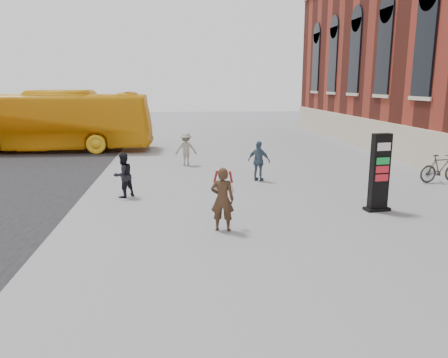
{
  "coord_description": "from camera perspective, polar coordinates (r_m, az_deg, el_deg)",
  "views": [
    {
      "loc": [
        -1.59,
        -11.39,
        3.81
      ],
      "look_at": [
        -0.37,
        0.6,
        1.18
      ],
      "focal_mm": 35.0,
      "sensor_mm": 36.0,
      "label": 1
    }
  ],
  "objects": [
    {
      "name": "woman",
      "position": [
        11.44,
        -0.21,
        -2.55
      ],
      "size": [
        0.73,
        0.68,
        1.7
      ],
      "rotation": [
        0.0,
        0.0,
        2.94
      ],
      "color": "#3B2719",
      "rests_on": "ground"
    },
    {
      "name": "pedestrian_a",
      "position": [
        15.24,
        -13.03,
        0.48
      ],
      "size": [
        0.94,
        0.93,
        1.53
      ],
      "primitive_type": "imported",
      "rotation": [
        0.0,
        0.0,
        3.91
      ],
      "color": "black",
      "rests_on": "ground"
    },
    {
      "name": "pedestrian_c",
      "position": [
        17.43,
        4.59,
        2.35
      ],
      "size": [
        1.0,
        0.84,
        1.6
      ],
      "primitive_type": "imported",
      "rotation": [
        0.0,
        0.0,
        2.56
      ],
      "color": "#3F5668",
      "rests_on": "ground"
    },
    {
      "name": "ground",
      "position": [
        12.12,
        2.05,
        -6.0
      ],
      "size": [
        100.0,
        100.0,
        0.0
      ],
      "primitive_type": "plane",
      "color": "#9E9EA3"
    },
    {
      "name": "info_pylon",
      "position": [
        13.98,
        19.64,
        0.78
      ],
      "size": [
        0.8,
        0.48,
        2.37
      ],
      "rotation": [
        0.0,
        0.0,
        0.14
      ],
      "color": "black",
      "rests_on": "ground"
    },
    {
      "name": "bus",
      "position": [
        27.26,
        -22.77,
        7.01
      ],
      "size": [
        12.52,
        3.21,
        3.47
      ],
      "primitive_type": "imported",
      "rotation": [
        0.0,
        0.0,
        1.55
      ],
      "color": "#EDAA14",
      "rests_on": "road"
    },
    {
      "name": "pedestrian_b",
      "position": [
        20.87,
        -4.98,
        3.94
      ],
      "size": [
        1.04,
        0.63,
        1.56
      ],
      "primitive_type": "imported",
      "rotation": [
        0.0,
        0.0,
        3.09
      ],
      "color": "gray",
      "rests_on": "ground"
    },
    {
      "name": "bike_7",
      "position": [
        19.15,
        26.47,
        1.24
      ],
      "size": [
        1.9,
        0.77,
        1.11
      ],
      "primitive_type": "imported",
      "rotation": [
        0.0,
        0.0,
        1.71
      ],
      "color": "#28292C",
      "rests_on": "ground"
    }
  ]
}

